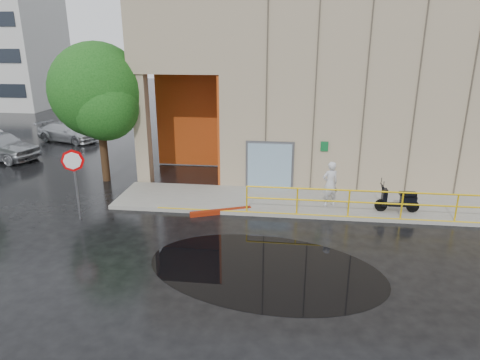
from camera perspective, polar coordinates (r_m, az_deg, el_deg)
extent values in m
plane|color=black|center=(13.63, 1.59, -9.85)|extent=(120.00, 120.00, 0.00)
cube|color=gray|center=(17.89, 15.88, -3.23)|extent=(20.00, 3.00, 0.15)
cube|color=#9D8D6F|center=(23.61, 19.33, 11.42)|extent=(16.00, 10.00, 8.00)
cube|color=#9D8D6F|center=(23.52, -5.82, 18.41)|extent=(4.00, 10.00, 3.00)
cube|color=#9D8D6F|center=(19.94, -12.86, 6.50)|extent=(0.60, 0.60, 5.00)
cube|color=#B33A10|center=(22.41, -6.33, 8.12)|extent=(3.80, 0.15, 4.90)
cube|color=#B33A10|center=(20.35, -2.05, 7.18)|extent=(0.10, 3.50, 4.90)
cube|color=#8AA9BC|center=(18.63, 3.95, 1.81)|extent=(1.90, 0.10, 2.00)
cube|color=#5B5B60|center=(18.71, 3.97, 1.88)|extent=(2.10, 0.06, 2.20)
cube|color=#0C5827|center=(18.48, 11.19, 4.42)|extent=(0.32, 0.04, 0.42)
cylinder|color=#E1B50B|center=(16.32, 17.74, -1.47)|extent=(9.50, 0.06, 0.06)
cylinder|color=#E1B50B|center=(16.48, 17.59, -2.94)|extent=(9.50, 0.06, 0.06)
imported|color=silver|center=(17.04, 11.91, -0.50)|extent=(0.78, 0.66, 1.80)
cylinder|color=black|center=(17.22, 18.27, -3.21)|extent=(0.47, 0.11, 0.47)
cylinder|color=black|center=(17.52, 22.03, -3.28)|extent=(0.47, 0.11, 0.47)
cylinder|color=#5B5B60|center=(16.76, -20.93, -1.23)|extent=(0.07, 0.07, 2.35)
cylinder|color=#CA0002|center=(16.41, -21.41, 2.42)|extent=(0.78, 0.31, 0.81)
cylinder|color=white|center=(16.39, -21.45, 2.40)|extent=(0.61, 0.23, 0.64)
cube|color=maroon|center=(16.55, -2.57, -4.23)|extent=(2.29, 1.07, 0.18)
cube|color=black|center=(12.85, 3.29, -11.75)|extent=(7.75, 5.58, 0.01)
imported|color=#9C9FA4|center=(27.26, -29.39, 4.03)|extent=(5.01, 3.03, 1.60)
imported|color=#ADB0B5|center=(30.29, -21.97, 5.94)|extent=(4.56, 2.82, 1.23)
cylinder|color=black|center=(20.98, -17.70, 3.83)|extent=(0.36, 0.36, 2.98)
sphere|color=#195B17|center=(20.51, -18.45, 11.30)|extent=(4.23, 4.23, 4.23)
sphere|color=#195B17|center=(19.79, -17.55, 9.30)|extent=(2.96, 2.96, 2.96)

